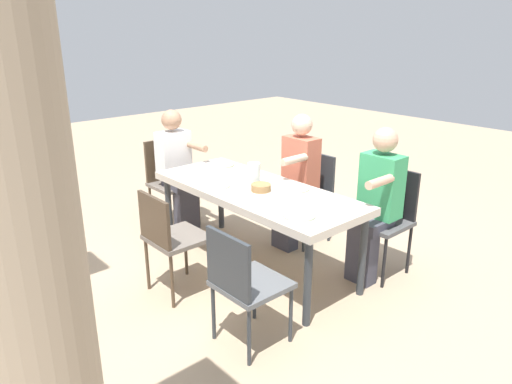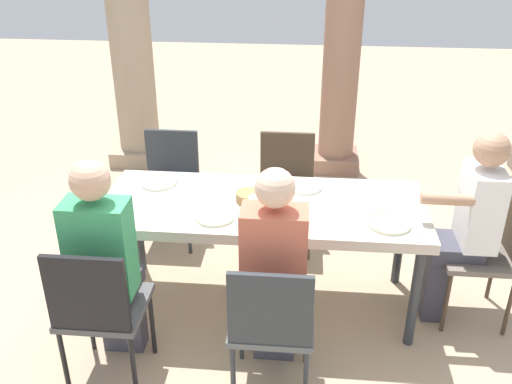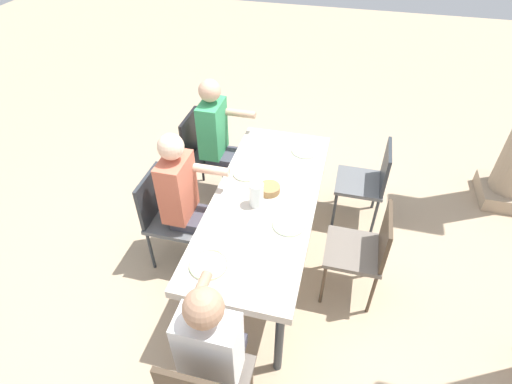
{
  "view_description": "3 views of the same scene",
  "coord_description": "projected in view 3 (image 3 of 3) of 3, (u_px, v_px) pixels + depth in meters",
  "views": [
    {
      "loc": [
        -2.96,
        2.63,
        2.1
      ],
      "look_at": [
        -0.11,
        0.09,
        0.78
      ],
      "focal_mm": 33.71,
      "sensor_mm": 36.0,
      "label": 1
    },
    {
      "loc": [
        0.25,
        -3.14,
        2.44
      ],
      "look_at": [
        -0.05,
        0.06,
        0.81
      ],
      "focal_mm": 40.05,
      "sensor_mm": 36.0,
      "label": 2
    },
    {
      "loc": [
        2.34,
        0.52,
        2.87
      ],
      "look_at": [
        0.02,
        -0.06,
        0.84
      ],
      "focal_mm": 28.32,
      "sensor_mm": 36.0,
      "label": 3
    }
  ],
  "objects": [
    {
      "name": "plate_1",
      "position": [
        247.0,
        173.0,
        3.43
      ],
      "size": [
        0.23,
        0.23,
        0.02
      ],
      "color": "white",
      "rests_on": "dining_table"
    },
    {
      "name": "ground_plane",
      "position": [
        263.0,
        261.0,
        3.69
      ],
      "size": [
        16.0,
        16.0,
        0.0
      ],
      "primitive_type": "plane",
      "color": "tan"
    },
    {
      "name": "diner_woman_green",
      "position": [
        214.0,
        347.0,
        2.31
      ],
      "size": [
        0.49,
        0.35,
        1.28
      ],
      "color": "#3F3F4C",
      "rests_on": "ground"
    },
    {
      "name": "fork_1",
      "position": [
        251.0,
        164.0,
        3.54
      ],
      "size": [
        0.02,
        0.17,
        0.01
      ],
      "primitive_type": "cube",
      "rotation": [
        0.0,
        0.0,
        0.01
      ],
      "color": "silver",
      "rests_on": "dining_table"
    },
    {
      "name": "bread_basket",
      "position": [
        269.0,
        189.0,
        3.23
      ],
      "size": [
        0.17,
        0.17,
        0.06
      ],
      "primitive_type": "cylinder",
      "color": "#9E7547",
      "rests_on": "dining_table"
    },
    {
      "name": "diner_man_white",
      "position": [
        220.0,
        140.0,
        3.94
      ],
      "size": [
        0.35,
        0.49,
        1.33
      ],
      "color": "#3F3F4C",
      "rests_on": "ground"
    },
    {
      "name": "fork_3",
      "position": [
        216.0,
        249.0,
        2.78
      ],
      "size": [
        0.03,
        0.17,
        0.01
      ],
      "primitive_type": "cube",
      "rotation": [
        0.0,
        0.0,
        -0.11
      ],
      "color": "silver",
      "rests_on": "dining_table"
    },
    {
      "name": "diner_guest_third",
      "position": [
        187.0,
        200.0,
        3.27
      ],
      "size": [
        0.35,
        0.49,
        1.32
      ],
      "color": "#3F3F4C",
      "rests_on": "ground"
    },
    {
      "name": "spoon_0",
      "position": [
        302.0,
        161.0,
        3.57
      ],
      "size": [
        0.03,
        0.17,
        0.01
      ],
      "primitive_type": "cube",
      "rotation": [
        0.0,
        0.0,
        0.11
      ],
      "color": "silver",
      "rests_on": "dining_table"
    },
    {
      "name": "spoon_2",
      "position": [
        285.0,
        240.0,
        2.85
      ],
      "size": [
        0.03,
        0.17,
        0.01
      ],
      "primitive_type": "cube",
      "rotation": [
        0.0,
        0.0,
        -0.07
      ],
      "color": "silver",
      "rests_on": "dining_table"
    },
    {
      "name": "fork_0",
      "position": [
        307.0,
        143.0,
        3.79
      ],
      "size": [
        0.02,
        0.17,
        0.01
      ],
      "primitive_type": "cube",
      "rotation": [
        0.0,
        0.0,
        -0.01
      ],
      "color": "silver",
      "rests_on": "dining_table"
    },
    {
      "name": "dining_table",
      "position": [
        265.0,
        205.0,
        3.23
      ],
      "size": [
        2.02,
        0.81,
        0.77
      ],
      "color": "beige",
      "rests_on": "ground"
    },
    {
      "name": "plate_2",
      "position": [
        289.0,
        225.0,
        2.96
      ],
      "size": [
        0.24,
        0.24,
        0.02
      ],
      "color": "white",
      "rests_on": "dining_table"
    },
    {
      "name": "plate_3",
      "position": [
        208.0,
        265.0,
        2.67
      ],
      "size": [
        0.26,
        0.26,
        0.02
      ],
      "color": "silver",
      "rests_on": "dining_table"
    },
    {
      "name": "spoon_3",
      "position": [
        201.0,
        284.0,
        2.56
      ],
      "size": [
        0.03,
        0.17,
        0.01
      ],
      "primitive_type": "cube",
      "rotation": [
        0.0,
        0.0,
        -0.08
      ],
      "color": "silver",
      "rests_on": "dining_table"
    },
    {
      "name": "chair_mid_south",
      "position": [
        167.0,
        213.0,
        3.42
      ],
      "size": [
        0.44,
        0.44,
        0.89
      ],
      "color": "#5B5E61",
      "rests_on": "ground"
    },
    {
      "name": "fork_2",
      "position": [
        292.0,
        212.0,
        3.07
      ],
      "size": [
        0.02,
        0.17,
        0.01
      ],
      "primitive_type": "cube",
      "rotation": [
        0.0,
        0.0,
        0.01
      ],
      "color": "silver",
      "rests_on": "dining_table"
    },
    {
      "name": "spoon_1",
      "position": [
        242.0,
        185.0,
        3.32
      ],
      "size": [
        0.03,
        0.17,
        0.01
      ],
      "primitive_type": "cube",
      "rotation": [
        0.0,
        0.0,
        -0.08
      ],
      "color": "silver",
      "rests_on": "dining_table"
    },
    {
      "name": "chair_mid_north",
      "position": [
        364.0,
        248.0,
        3.11
      ],
      "size": [
        0.44,
        0.44,
        0.88
      ],
      "color": "#6A6158",
      "rests_on": "ground"
    },
    {
      "name": "chair_west_north",
      "position": [
        369.0,
        179.0,
        3.8
      ],
      "size": [
        0.44,
        0.44,
        0.87
      ],
      "color": "#5B5E61",
      "rests_on": "ground"
    },
    {
      "name": "chair_west_south",
      "position": [
        203.0,
        151.0,
        4.08
      ],
      "size": [
        0.44,
        0.44,
        0.93
      ],
      "color": "#4F4F50",
      "rests_on": "ground"
    },
    {
      "name": "water_pitcher",
      "position": [
        256.0,
        195.0,
        3.08
      ],
      "size": [
        0.11,
        0.11,
        0.2
      ],
      "color": "white",
      "rests_on": "dining_table"
    },
    {
      "name": "plate_0",
      "position": [
        305.0,
        151.0,
        3.68
      ],
      "size": [
        0.24,
        0.24,
        0.02
      ],
      "color": "white",
      "rests_on": "dining_table"
    }
  ]
}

